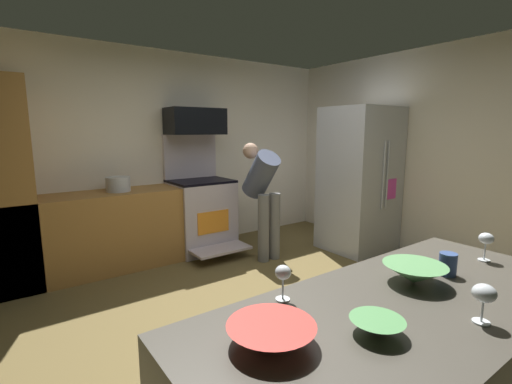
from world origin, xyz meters
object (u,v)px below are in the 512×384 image
mixing_bowl_large (377,327)px  wine_glass_extra (486,240)px  mixing_bowl_small (271,334)px  oven_range (201,213)px  person_cook (263,191)px  refrigerator (359,179)px  microwave (195,121)px  mixing_bowl_prep (414,274)px  stock_pot (118,184)px  wine_glass_far (484,295)px  wine_glass_near (283,275)px  mug_coffee (448,264)px

mixing_bowl_large → wine_glass_extra: size_ratio=1.22×
mixing_bowl_large → mixing_bowl_small: mixing_bowl_small is taller
oven_range → person_cook: oven_range is taller
oven_range → mixing_bowl_large: (-1.15, -3.54, 0.42)m
oven_range → refrigerator: size_ratio=0.81×
person_cook → mixing_bowl_large: person_cook is taller
microwave → mixing_bowl_large: bearing=-107.6°
refrigerator → mixing_bowl_small: bearing=-145.8°
mixing_bowl_prep → stock_pot: stock_pot is taller
mixing_bowl_prep → refrigerator: bearing=42.5°
refrigerator → mixing_bowl_prep: (-2.42, -2.21, -0.00)m
wine_glass_far → stock_pot: (-0.26, 3.73, -0.02)m
oven_range → stock_pot: size_ratio=5.68×
mixing_bowl_large → mixing_bowl_prep: bearing=17.8°
oven_range → mixing_bowl_prep: bearing=-100.9°
wine_glass_near → mug_coffee: wine_glass_near is taller
mixing_bowl_small → wine_glass_far: 0.78m
mixing_bowl_large → stock_pot: bearing=88.2°
wine_glass_far → stock_pot: bearing=94.0°
mug_coffee → stock_pot: size_ratio=0.40×
mixing_bowl_large → oven_range: bearing=72.0°
person_cook → mixing_bowl_prep: (-1.15, -2.68, 0.09)m
microwave → mug_coffee: microwave is taller
oven_range → mixing_bowl_prep: oven_range is taller
oven_range → wine_glass_extra: oven_range is taller
oven_range → wine_glass_far: bearing=-101.9°
mixing_bowl_small → mixing_bowl_prep: mixing_bowl_prep is taller
microwave → wine_glass_far: microwave is taller
mixing_bowl_large → wine_glass_far: bearing=-25.7°
microwave → mixing_bowl_small: size_ratio=2.50×
oven_range → wine_glass_far: 3.83m
mixing_bowl_prep → mixing_bowl_large: bearing=-162.2°
person_cook → mixing_bowl_small: person_cook is taller
microwave → refrigerator: 2.30m
mixing_bowl_prep → mixing_bowl_small: bearing=179.5°
wine_glass_far → mug_coffee: 0.46m
refrigerator → mug_coffee: refrigerator is taller
wine_glass_extra → refrigerator: bearing=51.0°
refrigerator → mixing_bowl_large: 3.76m
microwave → refrigerator: (1.76, -1.26, -0.76)m
mixing_bowl_large → mixing_bowl_small: bearing=153.2°
mixing_bowl_small → mug_coffee: size_ratio=2.72×
mug_coffee → wine_glass_far: bearing=-139.5°
mixing_bowl_prep → wine_glass_extra: bearing=-6.3°
person_cook → wine_glass_far: (-1.28, -3.02, 0.16)m
microwave → wine_glass_far: 3.95m
oven_range → person_cook: bearing=-54.7°
refrigerator → mug_coffee: 3.15m
refrigerator → wine_glass_near: bearing=-146.5°
oven_range → wine_glass_near: (-1.25, -3.16, 0.50)m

